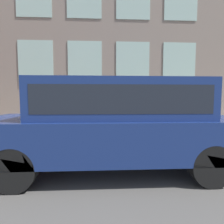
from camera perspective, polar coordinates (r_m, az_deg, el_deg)
The scene contains 5 objects.
ground_plane at distance 5.22m, azimuth 0.16°, elevation -12.30°, with size 80.00×80.00×0.00m, color #514F4C.
sidewalk at distance 6.61m, azimuth -0.53°, elevation -8.15°, with size 2.90×60.00×0.13m.
fire_hydrant at distance 5.56m, azimuth -2.56°, elevation -5.28°, with size 0.34×0.45×0.85m.
person at distance 5.72m, azimuth 2.48°, elevation -0.22°, with size 0.37×0.24×1.51m.
parked_truck_navy_near at distance 3.67m, azimuth 1.09°, elevation -2.44°, with size 1.92×5.25×1.86m.
Camera 1 is at (-4.99, 0.27, 1.50)m, focal length 28.00 mm.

